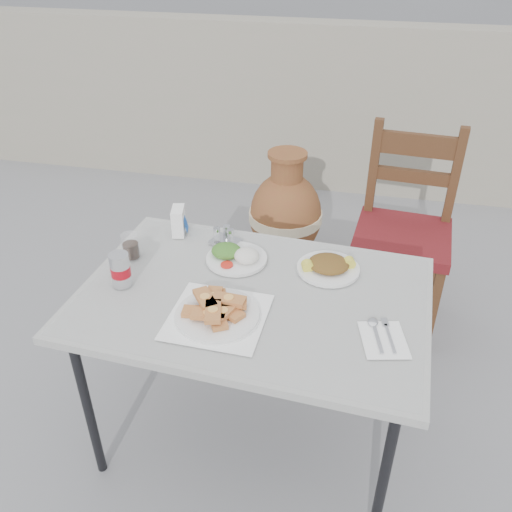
% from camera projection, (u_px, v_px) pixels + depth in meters
% --- Properties ---
extents(ground, '(80.00, 80.00, 0.00)m').
position_uv_depth(ground, '(243.00, 433.00, 2.28)').
color(ground, slate).
rests_on(ground, ground).
extents(cafe_table, '(1.25, 0.89, 0.73)m').
position_uv_depth(cafe_table, '(253.00, 305.00, 1.91)').
color(cafe_table, black).
rests_on(cafe_table, ground).
extents(pide_plate, '(0.32, 0.32, 0.06)m').
position_uv_depth(pide_plate, '(217.00, 310.00, 1.76)').
color(pide_plate, white).
rests_on(pide_plate, cafe_table).
extents(salad_rice_plate, '(0.23, 0.23, 0.06)m').
position_uv_depth(salad_rice_plate, '(236.00, 255.00, 2.05)').
color(salad_rice_plate, white).
rests_on(salad_rice_plate, cafe_table).
extents(salad_chopped_plate, '(0.23, 0.23, 0.05)m').
position_uv_depth(salad_chopped_plate, '(328.00, 266.00, 1.99)').
color(salad_chopped_plate, white).
rests_on(salad_chopped_plate, cafe_table).
extents(soda_can, '(0.07, 0.07, 0.13)m').
position_uv_depth(soda_can, '(120.00, 270.00, 1.89)').
color(soda_can, silver).
rests_on(soda_can, cafe_table).
extents(cola_glass, '(0.07, 0.07, 0.10)m').
position_uv_depth(cola_glass, '(131.00, 247.00, 2.06)').
color(cola_glass, white).
rests_on(cola_glass, cafe_table).
extents(napkin_holder, '(0.07, 0.10, 0.11)m').
position_uv_depth(napkin_holder, '(179.00, 221.00, 2.20)').
color(napkin_holder, white).
rests_on(napkin_holder, cafe_table).
extents(condiment_caddy, '(0.13, 0.12, 0.08)m').
position_uv_depth(condiment_caddy, '(225.00, 238.00, 2.14)').
color(condiment_caddy, silver).
rests_on(condiment_caddy, cafe_table).
extents(cutlery_napkin, '(0.17, 0.20, 0.01)m').
position_uv_depth(cutlery_napkin, '(382.00, 336.00, 1.69)').
color(cutlery_napkin, white).
rests_on(cutlery_napkin, cafe_table).
extents(chair, '(0.49, 0.49, 1.02)m').
position_uv_depth(chair, '(404.00, 230.00, 2.65)').
color(chair, '#341F0E').
rests_on(chair, ground).
extents(terracotta_urn, '(0.42, 0.42, 0.74)m').
position_uv_depth(terracotta_urn, '(285.00, 217.00, 3.15)').
color(terracotta_urn, brown).
rests_on(terracotta_urn, ground).
extents(back_wall, '(6.00, 0.25, 1.20)m').
position_uv_depth(back_wall, '(321.00, 109.00, 4.00)').
color(back_wall, gray).
rests_on(back_wall, ground).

